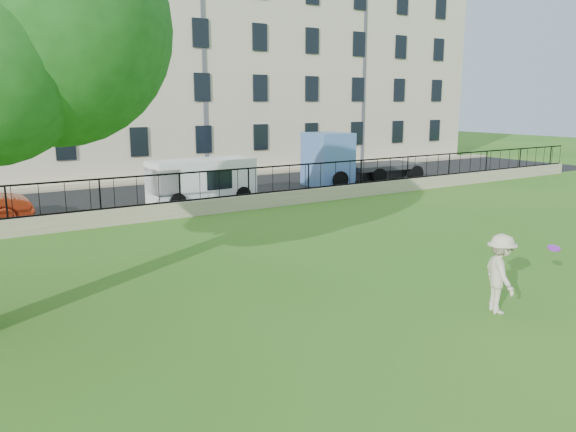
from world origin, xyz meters
TOP-DOWN VIEW (x-y plane):
  - ground at (0.00, 0.00)m, footprint 120.00×120.00m
  - retaining_wall at (0.00, 12.00)m, footprint 50.00×0.40m
  - iron_railing at (0.00, 12.00)m, footprint 50.00×0.05m
  - street at (0.00, 16.70)m, footprint 60.00×9.00m
  - sidewalk at (0.00, 21.90)m, footprint 60.00×1.40m
  - building_row at (0.00, 27.57)m, footprint 56.40×10.40m
  - man at (1.82, -1.03)m, footprint 1.09×1.26m
  - frisbee at (3.35, -1.24)m, footprint 0.31×0.30m
  - white_van at (2.00, 14.40)m, footprint 4.60×1.90m
  - blue_truck at (12.00, 15.40)m, footprint 6.75×2.67m

SIDE VIEW (x-z plane):
  - ground at x=0.00m, z-range 0.00..0.00m
  - street at x=0.00m, z-range 0.00..0.01m
  - sidewalk at x=0.00m, z-range 0.00..0.12m
  - retaining_wall at x=0.00m, z-range 0.00..0.60m
  - man at x=1.82m, z-range 0.00..1.69m
  - white_van at x=2.00m, z-range 0.00..1.91m
  - iron_railing at x=0.00m, z-range 0.59..1.72m
  - frisbee at x=3.35m, z-range 1.17..1.29m
  - blue_truck at x=12.00m, z-range 0.00..2.79m
  - building_row at x=0.00m, z-range 0.02..13.82m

